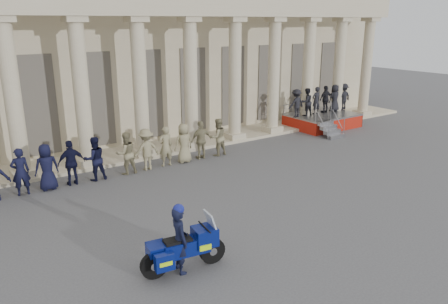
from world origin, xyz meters
TOP-DOWN VIEW (x-y plane):
  - ground at (0.00, 0.00)m, footprint 90.00×90.00m
  - building at (-0.00, 14.74)m, footprint 40.00×12.50m
  - officer_rank at (-4.12, 6.36)m, footprint 17.61×0.67m
  - reviewing_stand at (12.62, 7.64)m, footprint 5.04×3.84m
  - motorcycle at (-1.88, -1.37)m, footprint 2.28×1.01m
  - rider at (-2.01, -1.36)m, footprint 0.50×0.69m

SIDE VIEW (x-z plane):
  - ground at x=0.00m, z-range 0.00..0.00m
  - motorcycle at x=-1.88m, z-range -0.10..1.36m
  - officer_rank at x=-4.12m, z-range 0.00..1.77m
  - rider at x=-2.01m, z-range -0.01..1.84m
  - reviewing_stand at x=12.62m, z-range 0.14..2.54m
  - building at x=0.00m, z-range 0.02..9.02m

